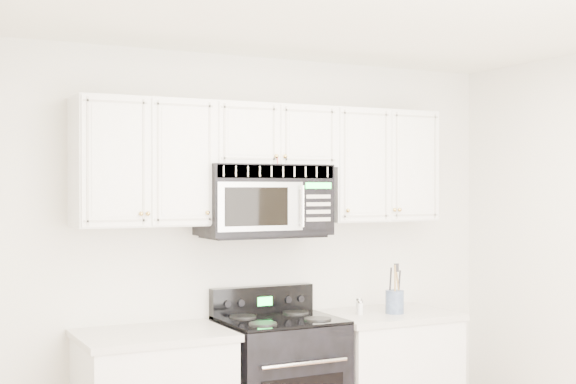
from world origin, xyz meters
TOP-DOWN VIEW (x-y plane):
  - room at (0.00, 0.00)m, footprint 3.51×3.51m
  - upper_cabinets at (-0.00, 1.58)m, footprint 2.44×0.37m
  - microwave at (-0.05, 1.54)m, footprint 0.80×0.45m
  - utensil_crock at (0.82, 1.37)m, footprint 0.12×0.12m
  - shaker_salt at (0.59, 1.42)m, footprint 0.04×0.04m
  - shaker_pepper at (0.61, 1.48)m, footprint 0.04×0.04m

SIDE VIEW (x-z plane):
  - shaker_salt at x=0.59m, z-range 0.92..1.01m
  - shaker_pepper at x=0.61m, z-range 0.92..1.02m
  - utensil_crock at x=0.82m, z-range 0.84..1.16m
  - room at x=0.00m, z-range 0.00..2.60m
  - microwave at x=-0.05m, z-range 1.45..1.89m
  - upper_cabinets at x=0.00m, z-range 1.56..2.31m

